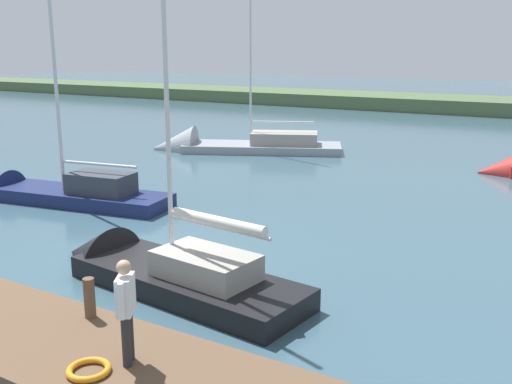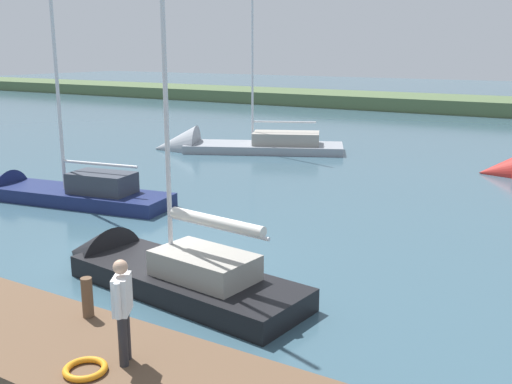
{
  "view_description": "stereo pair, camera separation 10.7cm",
  "coord_description": "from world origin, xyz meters",
  "px_view_note": "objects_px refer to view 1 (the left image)",
  "views": [
    {
      "loc": [
        -9.83,
        11.21,
        5.42
      ],
      "look_at": [
        -1.45,
        -2.82,
        1.46
      ],
      "focal_mm": 41.55,
      "sensor_mm": 36.0,
      "label": 1
    },
    {
      "loc": [
        -9.92,
        11.15,
        5.42
      ],
      "look_at": [
        -1.45,
        -2.82,
        1.46
      ],
      "focal_mm": 41.55,
      "sensor_mm": 36.0,
      "label": 2
    }
  ],
  "objects_px": {
    "life_ring_buoy": "(89,370)",
    "person_on_dock": "(126,305)",
    "sailboat_mid_channel": "(151,274)",
    "sailboat_behind_pier": "(54,197)",
    "mooring_post_near": "(89,298)",
    "sailboat_outer_mooring": "(225,148)"
  },
  "relations": [
    {
      "from": "sailboat_behind_pier",
      "to": "person_on_dock",
      "type": "distance_m",
      "value": 14.07
    },
    {
      "from": "sailboat_behind_pier",
      "to": "person_on_dock",
      "type": "bearing_deg",
      "value": 134.5
    },
    {
      "from": "sailboat_outer_mooring",
      "to": "person_on_dock",
      "type": "relative_size",
      "value": 6.99
    },
    {
      "from": "sailboat_mid_channel",
      "to": "person_on_dock",
      "type": "height_order",
      "value": "sailboat_mid_channel"
    },
    {
      "from": "sailboat_outer_mooring",
      "to": "mooring_post_near",
      "type": "bearing_deg",
      "value": 92.78
    },
    {
      "from": "sailboat_outer_mooring",
      "to": "sailboat_mid_channel",
      "type": "bearing_deg",
      "value": 93.47
    },
    {
      "from": "mooring_post_near",
      "to": "sailboat_outer_mooring",
      "type": "relative_size",
      "value": 0.06
    },
    {
      "from": "sailboat_behind_pier",
      "to": "sailboat_mid_channel",
      "type": "relative_size",
      "value": 0.92
    },
    {
      "from": "sailboat_behind_pier",
      "to": "person_on_dock",
      "type": "xyz_separation_m",
      "value": [
        -11.31,
        8.23,
        1.57
      ]
    },
    {
      "from": "sailboat_mid_channel",
      "to": "person_on_dock",
      "type": "relative_size",
      "value": 5.57
    },
    {
      "from": "life_ring_buoy",
      "to": "sailboat_behind_pier",
      "type": "height_order",
      "value": "sailboat_behind_pier"
    },
    {
      "from": "life_ring_buoy",
      "to": "sailboat_behind_pier",
      "type": "distance_m",
      "value": 14.08
    },
    {
      "from": "sailboat_behind_pier",
      "to": "life_ring_buoy",
      "type": "bearing_deg",
      "value": 132.03
    },
    {
      "from": "sailboat_outer_mooring",
      "to": "sailboat_behind_pier",
      "type": "bearing_deg",
      "value": 68.2
    },
    {
      "from": "mooring_post_near",
      "to": "sailboat_outer_mooring",
      "type": "xyz_separation_m",
      "value": [
        10.27,
        -19.68,
        -0.97
      ]
    },
    {
      "from": "sailboat_outer_mooring",
      "to": "person_on_dock",
      "type": "height_order",
      "value": "sailboat_outer_mooring"
    },
    {
      "from": "sailboat_mid_channel",
      "to": "sailboat_outer_mooring",
      "type": "height_order",
      "value": "sailboat_outer_mooring"
    },
    {
      "from": "mooring_post_near",
      "to": "life_ring_buoy",
      "type": "distance_m",
      "value": 1.96
    },
    {
      "from": "mooring_post_near",
      "to": "sailboat_mid_channel",
      "type": "xyz_separation_m",
      "value": [
        1.47,
        -3.31,
        -0.96
      ]
    },
    {
      "from": "person_on_dock",
      "to": "sailboat_mid_channel",
      "type": "bearing_deg",
      "value": 96.38
    },
    {
      "from": "life_ring_buoy",
      "to": "person_on_dock",
      "type": "relative_size",
      "value": 0.4
    },
    {
      "from": "mooring_post_near",
      "to": "sailboat_mid_channel",
      "type": "distance_m",
      "value": 3.75
    }
  ]
}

